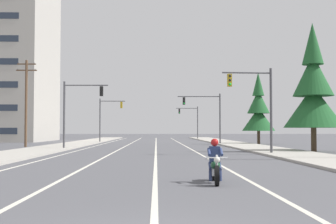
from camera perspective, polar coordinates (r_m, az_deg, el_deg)
name	(u,v)px	position (r m, az deg, el deg)	size (l,w,h in m)	color
lane_stripe_center	(156,145)	(51.57, -1.54, -4.25)	(0.16, 100.00, 0.01)	beige
lane_stripe_left	(127,145)	(51.68, -5.20, -4.23)	(0.16, 100.00, 0.01)	beige
lane_stripe_right	(184,145)	(51.67, 2.05, -4.24)	(0.16, 100.00, 0.01)	beige
lane_stripe_far_left	(98,145)	(52.00, -8.88, -4.20)	(0.16, 100.00, 0.01)	beige
sidewalk_kerb_right	(248,146)	(47.54, 10.17, -4.30)	(4.40, 110.00, 0.14)	#ADA89E
sidewalk_kerb_left	(61,146)	(47.60, -13.47, -4.27)	(4.40, 110.00, 0.14)	#ADA89E
motorcycle_with_rider	(215,165)	(15.03, 5.99, -6.72)	(0.70, 2.19, 1.46)	black
traffic_signal_near_right	(257,98)	(32.80, 11.28, 1.71)	(3.65, 0.54, 6.20)	#47474C
traffic_signal_near_left	(77,105)	(41.84, -11.52, 0.89)	(4.09, 0.37, 6.20)	#47474C
traffic_signal_mid_right	(208,111)	(54.98, 5.05, 0.17)	(5.27, 0.37, 6.20)	#47474C
traffic_signal_mid_left	(107,114)	(64.02, -7.74, -0.26)	(3.64, 0.37, 6.20)	#47474C
traffic_signal_far_right	(191,118)	(84.39, 3.00, -0.75)	(4.13, 0.37, 6.20)	#47474C
utility_pole_left_near	(26,100)	(48.96, -17.56, 1.45)	(2.15, 0.26, 9.03)	brown
conifer_tree_right_verge_near	(313,92)	(37.99, 17.94, 2.40)	(4.75, 4.75, 10.45)	#4C3828
conifer_tree_right_verge_far	(258,111)	(56.56, 11.40, 0.10)	(4.05, 4.05, 8.91)	#4C3828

